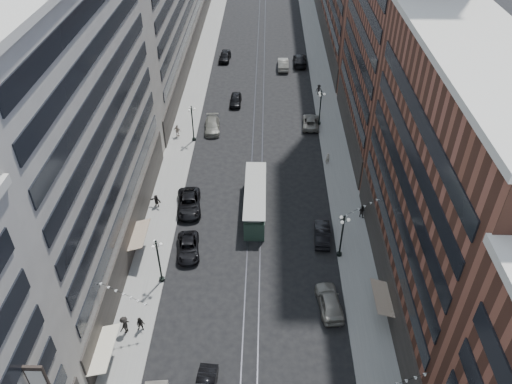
# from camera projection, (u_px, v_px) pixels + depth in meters

# --- Properties ---
(ground) EXTENTS (220.00, 220.00, 0.00)m
(ground) POSITION_uv_depth(u_px,v_px,m) (258.00, 124.00, 75.93)
(ground) COLOR black
(ground) RESTS_ON ground
(sidewalk_west) EXTENTS (4.00, 180.00, 0.15)m
(sidewalk_west) POSITION_uv_depth(u_px,v_px,m) (194.00, 93.00, 83.99)
(sidewalk_west) COLOR gray
(sidewalk_west) RESTS_ON ground
(sidewalk_east) EXTENTS (4.00, 180.00, 0.15)m
(sidewalk_east) POSITION_uv_depth(u_px,v_px,m) (325.00, 95.00, 83.61)
(sidewalk_east) COLOR gray
(sidewalk_east) RESTS_ON ground
(rail_west) EXTENTS (0.12, 180.00, 0.02)m
(rail_west) POSITION_uv_depth(u_px,v_px,m) (255.00, 94.00, 83.85)
(rail_west) COLOR #2D2D33
(rail_west) RESTS_ON ground
(rail_east) EXTENTS (0.12, 180.00, 0.02)m
(rail_east) POSITION_uv_depth(u_px,v_px,m) (263.00, 94.00, 83.83)
(rail_east) COLOR #2D2D33
(rail_east) RESTS_ON ground
(building_west_mid) EXTENTS (8.00, 36.00, 28.00)m
(building_west_mid) POSITION_uv_depth(u_px,v_px,m) (71.00, 137.00, 46.30)
(building_west_mid) COLOR #A49F92
(building_west_mid) RESTS_ON ground
(building_east_mid) EXTENTS (8.00, 30.00, 24.00)m
(building_east_mid) POSITION_uv_depth(u_px,v_px,m) (449.00, 191.00, 42.98)
(building_east_mid) COLOR brown
(building_east_mid) RESTS_ON ground
(lamppost_sw_far) EXTENTS (1.03, 1.14, 5.52)m
(lamppost_sw_far) POSITION_uv_depth(u_px,v_px,m) (159.00, 260.00, 48.87)
(lamppost_sw_far) COLOR black
(lamppost_sw_far) RESTS_ON sidewalk_west
(lamppost_sw_mid) EXTENTS (1.03, 1.14, 5.52)m
(lamppost_sw_mid) POSITION_uv_depth(u_px,v_px,m) (192.00, 122.00, 70.24)
(lamppost_sw_mid) COLOR black
(lamppost_sw_mid) RESTS_ON sidewalk_west
(lamppost_se_far) EXTENTS (1.03, 1.14, 5.52)m
(lamppost_se_far) POSITION_uv_depth(u_px,v_px,m) (342.00, 235.00, 51.72)
(lamppost_se_far) COLOR black
(lamppost_se_far) RESTS_ON sidewalk_east
(lamppost_se_mid) EXTENTS (1.03, 1.14, 5.52)m
(lamppost_se_mid) POSITION_uv_depth(u_px,v_px,m) (320.00, 107.00, 73.88)
(lamppost_se_mid) COLOR black
(lamppost_se_mid) RESTS_ON sidewalk_east
(streetcar) EXTENTS (2.48, 11.20, 3.10)m
(streetcar) POSITION_uv_depth(u_px,v_px,m) (255.00, 200.00, 58.90)
(streetcar) COLOR #263B2F
(streetcar) RESTS_ON ground
(car_2) EXTENTS (2.94, 5.28, 1.40)m
(car_2) POSITION_uv_depth(u_px,v_px,m) (188.00, 248.00, 53.63)
(car_2) COLOR black
(car_2) RESTS_ON ground
(car_4) EXTENTS (2.69, 5.36, 1.75)m
(car_4) POSITION_uv_depth(u_px,v_px,m) (329.00, 302.00, 47.55)
(car_4) COLOR gray
(car_4) RESTS_ON ground
(pedestrian_2) EXTENTS (0.80, 0.44, 1.63)m
(pedestrian_2) POSITION_uv_depth(u_px,v_px,m) (141.00, 324.00, 45.35)
(pedestrian_2) COLOR black
(pedestrian_2) RESTS_ON sidewalk_west
(car_7) EXTENTS (3.42, 6.18, 1.64)m
(car_7) POSITION_uv_depth(u_px,v_px,m) (189.00, 203.00, 59.44)
(car_7) COLOR black
(car_7) RESTS_ON ground
(car_8) EXTENTS (2.54, 5.46, 1.54)m
(car_8) POSITION_uv_depth(u_px,v_px,m) (212.00, 126.00, 74.07)
(car_8) COLOR slate
(car_8) RESTS_ON ground
(car_9) EXTENTS (2.32, 5.10, 1.70)m
(car_9) POSITION_uv_depth(u_px,v_px,m) (225.00, 56.00, 94.61)
(car_9) COLOR black
(car_9) RESTS_ON ground
(car_10) EXTENTS (1.92, 4.80, 1.55)m
(car_10) POSITION_uv_depth(u_px,v_px,m) (322.00, 234.00, 55.29)
(car_10) COLOR black
(car_10) RESTS_ON ground
(car_11) EXTENTS (2.70, 5.30, 1.43)m
(car_11) POSITION_uv_depth(u_px,v_px,m) (311.00, 122.00, 75.09)
(car_11) COLOR slate
(car_11) RESTS_ON ground
(car_12) EXTENTS (2.63, 6.14, 1.76)m
(car_12) POSITION_uv_depth(u_px,v_px,m) (300.00, 60.00, 93.12)
(car_12) COLOR black
(car_12) RESTS_ON ground
(car_13) EXTENTS (1.88, 4.52, 1.53)m
(car_13) POSITION_uv_depth(u_px,v_px,m) (236.00, 100.00, 80.65)
(car_13) COLOR black
(car_13) RESTS_ON ground
(car_14) EXTENTS (1.93, 5.43, 1.78)m
(car_14) POSITION_uv_depth(u_px,v_px,m) (283.00, 64.00, 91.65)
(car_14) COLOR slate
(car_14) RESTS_ON ground
(pedestrian_5) EXTENTS (1.55, 1.01, 1.63)m
(pedestrian_5) POSITION_uv_depth(u_px,v_px,m) (156.00, 201.00, 59.60)
(pedestrian_5) COLOR black
(pedestrian_5) RESTS_ON sidewalk_west
(pedestrian_6) EXTENTS (1.24, 0.87, 1.93)m
(pedestrian_6) POSITION_uv_depth(u_px,v_px,m) (177.00, 131.00, 72.24)
(pedestrian_6) COLOR #AFA091
(pedestrian_6) RESTS_ON sidewalk_west
(pedestrian_7) EXTENTS (0.92, 0.83, 1.67)m
(pedestrian_7) POSITION_uv_depth(u_px,v_px,m) (362.00, 211.00, 58.05)
(pedestrian_7) COLOR black
(pedestrian_7) RESTS_ON sidewalk_east
(pedestrian_8) EXTENTS (0.66, 0.53, 1.58)m
(pedestrian_8) POSITION_uv_depth(u_px,v_px,m) (328.00, 158.00, 66.86)
(pedestrian_8) COLOR #AFA491
(pedestrian_8) RESTS_ON sidewalk_east
(pedestrian_9) EXTENTS (1.22, 0.82, 1.75)m
(pedestrian_9) POSITION_uv_depth(u_px,v_px,m) (319.00, 90.00, 82.96)
(pedestrian_9) COLOR black
(pedestrian_9) RESTS_ON sidewalk_east
(pedestrian_extra_0) EXTENTS (0.96, 1.36, 1.94)m
(pedestrian_extra_0) POSITION_uv_depth(u_px,v_px,m) (125.00, 325.00, 45.10)
(pedestrian_extra_0) COLOR black
(pedestrian_extra_0) RESTS_ON sidewalk_west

